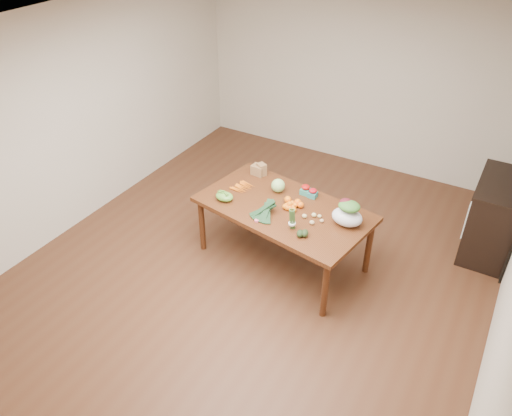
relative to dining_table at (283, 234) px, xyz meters
The scene contains 26 objects.
floor 0.49m from the dining_table, 122.99° to the right, with size 6.00×6.00×0.00m, color #4E2D1A.
ceiling 2.35m from the dining_table, 122.99° to the right, with size 5.00×6.00×0.02m, color white.
room_walls 1.02m from the dining_table, 122.99° to the right, with size 5.02×6.02×2.70m.
dining_table is the anchor object (origin of this frame).
cabinet 2.49m from the dining_table, 34.52° to the left, with size 0.52×1.02×0.94m, color black.
dish_towel 2.13m from the dining_table, 32.48° to the left, with size 0.02×0.28×0.45m, color white.
paper_bag 0.89m from the dining_table, 141.55° to the left, with size 0.21×0.18×0.15m, color brown, non-canonical shape.
cabbage 0.56m from the dining_table, 129.57° to the left, with size 0.16×0.16×0.16m, color #B3D57B.
strawberry_basket_a 0.56m from the dining_table, 76.24° to the left, with size 0.10×0.10×0.09m, color #B0150B, non-canonical shape.
strawberry_basket_b 0.57m from the dining_table, 60.91° to the left, with size 0.10×0.10×0.09m, color red, non-canonical shape.
orange_a 0.43m from the dining_table, 92.29° to the left, with size 0.08×0.08×0.08m, color orange.
orange_b 0.44m from the dining_table, 45.12° to the left, with size 0.08×0.08×0.08m, color orange.
orange_c 0.45m from the dining_table, 25.47° to the left, with size 0.07×0.07×0.07m, color orange.
mandarin_cluster 0.43m from the dining_table, ahead, with size 0.18×0.18×0.10m, color #E14D0D, non-canonical shape.
carrots 0.71m from the dining_table, 169.69° to the left, with size 0.22×0.24×0.03m, color orange, non-canonical shape.
snap_pea_bag 0.80m from the dining_table, 162.01° to the right, with size 0.21×0.16×0.10m, color #6AA638.
kale_bunch 0.55m from the dining_table, 110.74° to the right, with size 0.32×0.40×0.16m, color black, non-canonical shape.
asparagus_bundle 0.64m from the dining_table, 51.04° to the right, with size 0.08×0.08×0.25m, color #4D7736, non-canonical shape.
potato_a 0.50m from the dining_table, 14.76° to the right, with size 0.06×0.05×0.05m, color tan.
potato_b 0.59m from the dining_table, 19.35° to the right, with size 0.05×0.05×0.05m, color #DCC27F.
potato_c 0.58m from the dining_table, ahead, with size 0.05×0.04×0.04m, color tan.
potato_d 0.54m from the dining_table, ahead, with size 0.06×0.05×0.05m, color #CBBD75.
potato_e 0.62m from the dining_table, ahead, with size 0.05×0.04×0.04m, color tan.
avocado_a 0.69m from the dining_table, 45.50° to the right, with size 0.07×0.10×0.07m, color black.
avocado_b 0.69m from the dining_table, 40.54° to the right, with size 0.07×0.11×0.07m, color black.
salad_bag 0.88m from the dining_table, ahead, with size 0.33×0.25×0.26m, color silver, non-canonical shape.
Camera 1 is at (2.18, -3.86, 3.86)m, focal length 35.00 mm.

